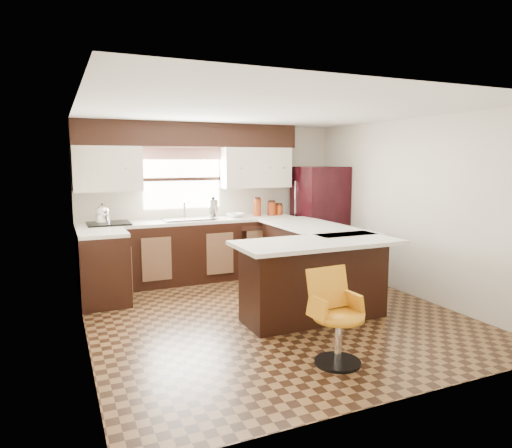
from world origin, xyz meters
name	(u,v)px	position (x,y,z in m)	size (l,w,h in m)	color
floor	(272,314)	(0.00, 0.00, 0.00)	(4.40, 4.40, 0.00)	#49301A
ceiling	(273,111)	(0.00, 0.00, 2.40)	(4.40, 4.40, 0.00)	silver
wall_back	(213,200)	(0.00, 2.20, 1.20)	(4.40, 4.40, 0.00)	beige
wall_front	(403,248)	(0.00, -2.20, 1.20)	(4.40, 4.40, 0.00)	beige
wall_left	(81,226)	(-2.10, 0.00, 1.20)	(4.40, 4.40, 0.00)	beige
wall_right	(411,208)	(2.10, 0.00, 1.20)	(4.40, 4.40, 0.00)	beige
base_cab_back	(192,252)	(-0.45, 1.90, 0.45)	(3.30, 0.60, 0.90)	black
base_cab_left	(104,269)	(-1.80, 1.25, 0.45)	(0.60, 0.70, 0.90)	black
counter_back	(191,221)	(-0.45, 1.90, 0.92)	(3.30, 0.60, 0.04)	silver
counter_left	(102,233)	(-1.80, 1.25, 0.92)	(0.60, 0.70, 0.04)	silver
soffit	(190,135)	(-0.40, 2.03, 2.22)	(3.40, 0.35, 0.36)	black
upper_cab_left	(107,169)	(-1.62, 2.03, 1.72)	(0.94, 0.35, 0.64)	beige
upper_cab_right	(256,168)	(0.68, 2.03, 1.72)	(1.14, 0.35, 0.64)	beige
window_pane	(182,179)	(-0.50, 2.18, 1.55)	(1.20, 0.02, 0.90)	white
valance	(182,154)	(-0.50, 2.14, 1.94)	(1.30, 0.06, 0.18)	#D19B93
sink	(188,219)	(-0.50, 1.88, 0.96)	(0.75, 0.45, 0.03)	#B2B2B7
dishwasher	(259,251)	(0.55, 1.61, 0.43)	(0.58, 0.03, 0.78)	black
cooktop	(109,223)	(-1.65, 1.88, 0.96)	(0.58, 0.50, 0.03)	black
peninsula_long	(310,261)	(0.90, 0.62, 0.45)	(0.60, 1.95, 0.90)	black
peninsula_return	(314,281)	(0.38, -0.35, 0.45)	(1.65, 0.60, 0.90)	black
counter_pen_long	(314,227)	(0.95, 0.62, 0.92)	(0.84, 1.95, 0.04)	silver
counter_pen_return	(318,243)	(0.35, -0.44, 0.92)	(1.89, 0.84, 0.04)	silver
refrigerator	(319,219)	(1.71, 1.71, 0.87)	(0.74, 0.71, 1.74)	black
bar_chair	(339,318)	(-0.04, -1.47, 0.43)	(0.46, 0.46, 0.87)	orange
kettle	(102,213)	(-1.73, 1.88, 1.11)	(0.20, 0.20, 0.27)	silver
percolator	(213,209)	(-0.09, 1.90, 1.09)	(0.15, 0.15, 0.30)	silver
mixing_bowl	(235,215)	(0.27, 1.90, 0.98)	(0.27, 0.27, 0.07)	white
canister_large	(257,208)	(0.66, 1.92, 1.08)	(0.12, 0.12, 0.27)	maroon
canister_med	(272,209)	(0.92, 1.92, 1.05)	(0.14, 0.14, 0.21)	maroon
canister_small	(279,210)	(1.05, 1.92, 1.03)	(0.12, 0.12, 0.16)	maroon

